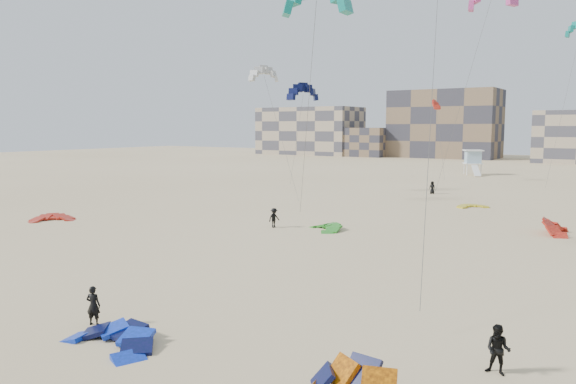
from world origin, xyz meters
The scene contains 18 objects.
ground centered at (0.00, 0.00, 0.00)m, with size 320.00×320.00×0.00m, color beige.
kite_ground_blue centered at (1.01, -2.85, 0.00)m, with size 3.94×4.02×1.10m, color #1031E6, non-canonical shape.
kite_ground_red centered at (-26.67, 13.35, 0.00)m, with size 3.68×3.83×0.94m, color red, non-canonical shape.
kite_ground_green centered at (-4.05, 22.82, 0.00)m, with size 3.36×3.48×0.93m, color green, non-canonical shape.
kite_ground_red_far centered at (12.01, 31.06, 0.00)m, with size 3.59×3.19×1.99m, color red, non-canonical shape.
kite_ground_yellow centered at (2.49, 42.30, 0.00)m, with size 2.95×3.10×0.39m, color gold, non-canonical shape.
kitesurfer_main centered at (-1.38, -1.77, 0.85)m, with size 0.62×0.40×1.69m, color black.
kitesurfer_b centered at (14.06, 2.63, 0.86)m, with size 0.84×0.65×1.73m, color black.
kitesurfer_c centered at (-8.11, 21.40, 0.81)m, with size 1.05×0.60×1.63m, color black.
kitesurfer_e centered at (-4.95, 51.54, 0.79)m, with size 0.77×0.50×1.58m, color black.
kite_fly_teal_a centered at (-0.33, 14.90, 16.20)m, with size 9.80×12.16×16.79m.
kite_fly_grey centered at (-17.91, 33.71, 13.86)m, with size 9.06×5.92×14.03m.
kite_fly_navy centered at (-19.58, 44.54, 12.47)m, with size 5.45×5.49×12.80m.
kite_fly_red centered at (-10.15, 67.59, 11.52)m, with size 5.87×9.20×11.83m.
lifeguard_tower_far centered at (-8.36, 82.45, 2.15)m, with size 4.12×6.49×4.33m.
condo_west_a centered at (-70.00, 130.00, 7.00)m, with size 30.00×15.00×14.00m, color tan.
condo_west_b centered at (-30.00, 134.00, 9.00)m, with size 28.00×14.00×18.00m, color brown.
condo_fill_left centered at (-50.00, 128.00, 4.00)m, with size 12.00×10.00×8.00m, color brown.
Camera 1 is at (18.08, -16.47, 8.36)m, focal length 35.00 mm.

